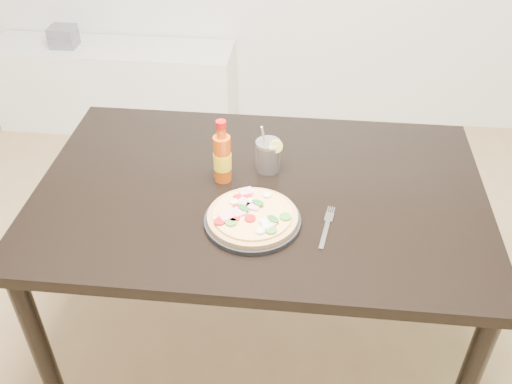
# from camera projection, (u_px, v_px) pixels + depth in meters

# --- Properties ---
(dining_table) EXTENTS (1.40, 0.90, 0.75)m
(dining_table) POSITION_uv_depth(u_px,v_px,m) (260.00, 209.00, 1.83)
(dining_table) COLOR black
(dining_table) RESTS_ON ground
(plate) EXTENTS (0.28, 0.28, 0.02)m
(plate) POSITION_uv_depth(u_px,v_px,m) (253.00, 221.00, 1.65)
(plate) COLOR black
(plate) RESTS_ON dining_table
(pizza) EXTENTS (0.26, 0.26, 0.03)m
(pizza) POSITION_uv_depth(u_px,v_px,m) (252.00, 215.00, 1.63)
(pizza) COLOR tan
(pizza) RESTS_ON plate
(hot_sauce_bottle) EXTENTS (0.07, 0.07, 0.21)m
(hot_sauce_bottle) POSITION_uv_depth(u_px,v_px,m) (222.00, 157.00, 1.77)
(hot_sauce_bottle) COLOR #CB4B0B
(hot_sauce_bottle) RESTS_ON dining_table
(cola_cup) EXTENTS (0.09, 0.08, 0.17)m
(cola_cup) POSITION_uv_depth(u_px,v_px,m) (268.00, 156.00, 1.83)
(cola_cup) COLOR black
(cola_cup) RESTS_ON dining_table
(fork) EXTENTS (0.05, 0.19, 0.00)m
(fork) POSITION_uv_depth(u_px,v_px,m) (327.00, 226.00, 1.64)
(fork) COLOR silver
(fork) RESTS_ON dining_table
(media_console) EXTENTS (1.40, 0.34, 0.50)m
(media_console) POSITION_uv_depth(u_px,v_px,m) (116.00, 86.00, 3.39)
(media_console) COLOR white
(media_console) RESTS_ON ground
(cd_stack) EXTENTS (0.14, 0.12, 0.11)m
(cd_stack) POSITION_uv_depth(u_px,v_px,m) (63.00, 36.00, 3.21)
(cd_stack) COLOR slate
(cd_stack) RESTS_ON media_console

